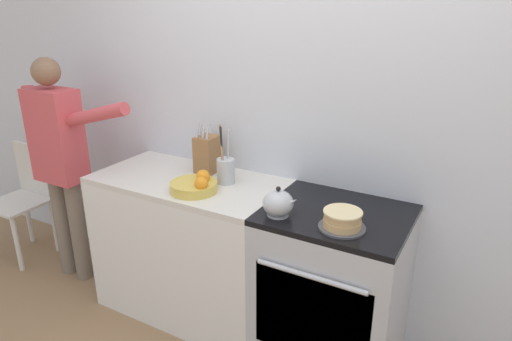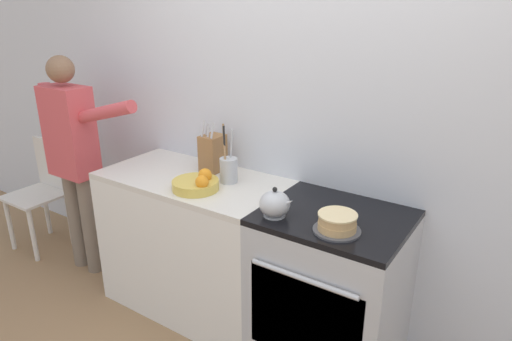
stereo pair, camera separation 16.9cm
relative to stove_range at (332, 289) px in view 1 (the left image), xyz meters
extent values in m
cube|color=silver|center=(-0.28, 0.32, 0.85)|extent=(8.00, 0.04, 2.60)
cube|color=white|center=(-0.93, 0.00, -0.02)|extent=(1.14, 0.60, 0.86)
cube|color=silver|center=(-0.93, 0.00, 0.43)|extent=(1.14, 0.60, 0.03)
cube|color=#B7BABF|center=(0.00, 0.00, -0.02)|extent=(0.72, 0.60, 0.87)
cube|color=black|center=(0.00, -0.29, 0.01)|extent=(0.59, 0.01, 0.48)
cylinder|color=#B7BABF|center=(0.00, -0.32, 0.26)|extent=(0.54, 0.02, 0.02)
cube|color=black|center=(0.00, 0.00, 0.43)|extent=(0.72, 0.60, 0.03)
cylinder|color=#4C4C51|center=(0.08, -0.15, 0.45)|extent=(0.22, 0.22, 0.01)
cylinder|color=tan|center=(0.08, -0.15, 0.47)|extent=(0.18, 0.18, 0.04)
cylinder|color=tan|center=(0.08, -0.15, 0.51)|extent=(0.17, 0.17, 0.04)
cylinder|color=beige|center=(0.08, -0.15, 0.53)|extent=(0.18, 0.18, 0.01)
cylinder|color=#B7BABF|center=(-0.24, -0.17, 0.45)|extent=(0.11, 0.11, 0.01)
ellipsoid|color=#B7BABF|center=(-0.24, -0.17, 0.51)|extent=(0.15, 0.15, 0.13)
cone|color=#B7BABF|center=(-0.17, -0.17, 0.53)|extent=(0.07, 0.03, 0.07)
sphere|color=black|center=(-0.24, -0.17, 0.59)|extent=(0.02, 0.02, 0.02)
cube|color=olive|center=(-0.89, 0.16, 0.56)|extent=(0.12, 0.14, 0.22)
cylinder|color=#B2B2B7|center=(-0.93, 0.12, 0.72)|extent=(0.01, 0.04, 0.10)
cylinder|color=#B2B2B7|center=(-0.89, 0.13, 0.70)|extent=(0.01, 0.03, 0.06)
cylinder|color=#B2B2B7|center=(-0.86, 0.12, 0.72)|extent=(0.01, 0.04, 0.09)
cylinder|color=#B2B2B7|center=(-0.93, 0.16, 0.70)|extent=(0.01, 0.03, 0.07)
cylinder|color=#B7BABF|center=(-0.70, 0.06, 0.52)|extent=(0.10, 0.10, 0.14)
cylinder|color=black|center=(-0.71, 0.05, 0.64)|extent=(0.04, 0.04, 0.28)
cylinder|color=#A37A51|center=(-0.71, 0.05, 0.64)|extent=(0.06, 0.06, 0.29)
cylinder|color=#B7BABF|center=(-0.69, 0.08, 0.63)|extent=(0.04, 0.02, 0.26)
cylinder|color=gold|center=(-0.78, -0.13, 0.47)|extent=(0.26, 0.26, 0.05)
sphere|color=orange|center=(-0.75, -0.08, 0.52)|extent=(0.08, 0.08, 0.08)
sphere|color=orange|center=(-0.70, -0.16, 0.52)|extent=(0.07, 0.07, 0.07)
cylinder|color=#7A6B5B|center=(-1.98, -0.12, -0.08)|extent=(0.11, 0.11, 0.74)
cylinder|color=#7A6B5B|center=(-1.82, -0.12, -0.08)|extent=(0.11, 0.11, 0.74)
cube|color=#D14C51|center=(-1.90, -0.12, 0.60)|extent=(0.34, 0.20, 0.61)
cylinder|color=#D14C51|center=(-2.11, -0.12, 0.65)|extent=(0.08, 0.08, 0.52)
cylinder|color=#D14C51|center=(-1.51, -0.12, 0.79)|extent=(0.53, 0.08, 0.21)
sphere|color=#846047|center=(-1.90, -0.12, 1.02)|extent=(0.18, 0.18, 0.18)
cylinder|color=silver|center=(-2.31, -0.28, -0.23)|extent=(0.04, 0.04, 0.44)
cylinder|color=silver|center=(-2.63, 0.04, -0.23)|extent=(0.04, 0.04, 0.44)
cylinder|color=silver|center=(-2.31, 0.04, -0.23)|extent=(0.04, 0.04, 0.44)
cube|color=silver|center=(-2.47, -0.12, 0.00)|extent=(0.40, 0.40, 0.02)
cube|color=silver|center=(-2.47, 0.06, 0.21)|extent=(0.40, 0.03, 0.40)
camera|label=1|loc=(0.65, -1.98, 1.43)|focal=32.00mm
camera|label=2|loc=(0.80, -1.89, 1.43)|focal=32.00mm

